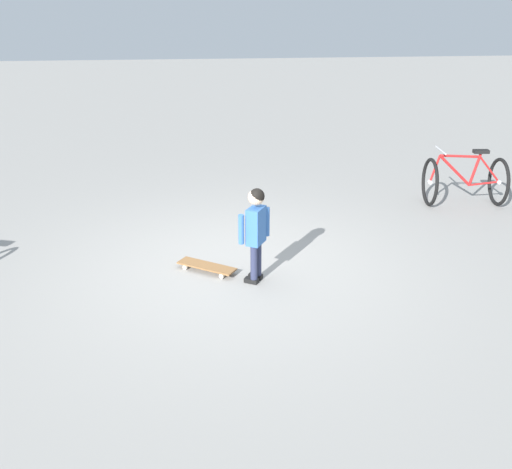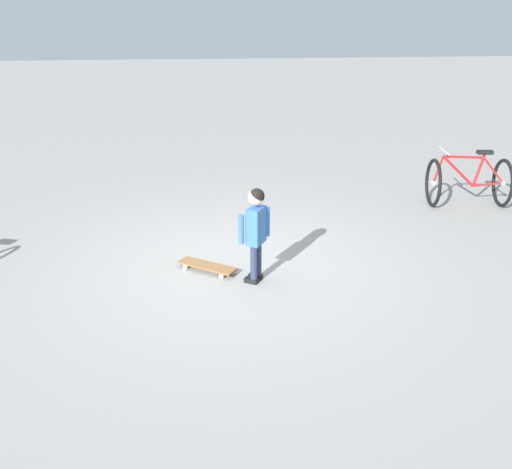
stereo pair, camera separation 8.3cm
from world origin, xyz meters
name	(u,v)px [view 1 (the left image)]	position (x,y,z in m)	size (l,w,h in m)	color
ground_plane	(234,266)	(0.00, 0.00, 0.00)	(50.00, 50.00, 0.00)	gray
child_person	(256,225)	(0.21, -0.40, 0.66)	(0.35, 0.28, 1.06)	#2D3351
skateboard	(207,266)	(-0.32, -0.10, 0.06)	(0.68, 0.55, 0.07)	olive
bicycle_mid	(464,180)	(3.56, 1.74, 0.38)	(1.14, 0.82, 0.85)	black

